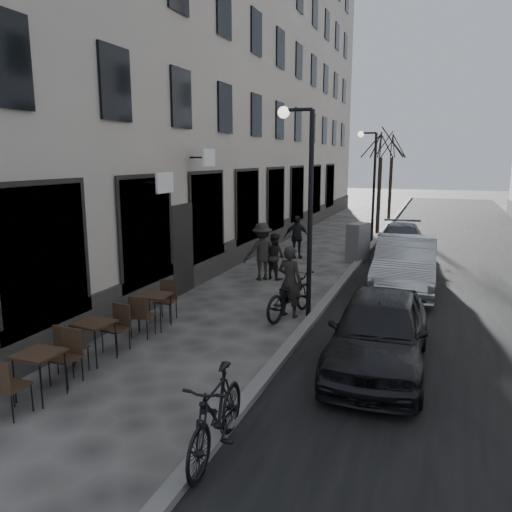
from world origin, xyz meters
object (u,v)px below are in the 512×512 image
Objects in this scene: bistro_set_b at (95,337)px; moped at (216,414)px; utility_cabinet at (358,243)px; bistro_set_c at (155,308)px; streetlamp_near at (304,189)px; car_far at (401,241)px; tree_far at (392,145)px; car_mid at (405,265)px; pedestrian_near at (275,256)px; streetlamp_far at (371,174)px; bistro_set_a at (40,370)px; pedestrian_far at (297,237)px; bicycle at (290,295)px; car_near at (379,331)px; tree_near at (381,142)px; pedestrian_mid at (262,251)px.

bistro_set_b is 0.84× the size of moped.
bistro_set_c is at bearing -90.32° from utility_cabinet.
car_far is at bearing 78.75° from streetlamp_near.
streetlamp_near is 21.05m from tree_far.
tree_far is 1.18× the size of car_mid.
streetlamp_far is at bearing -74.87° from pedestrian_near.
moped is (3.37, -0.45, 0.10)m from bistro_set_a.
pedestrian_far is at bearing 138.76° from car_mid.
utility_cabinet is (0.27, 7.14, -2.43)m from streetlamp_near.
bicycle is at bearing 140.82° from pedestrian_near.
pedestrian_far reaches higher than car_near.
tree_near is 9.14m from pedestrian_far.
streetlamp_near is 1.19× the size of car_near.
bistro_set_b is at bearing 95.82° from bistro_set_a.
streetlamp_far is 0.89× the size of tree_far.
bicycle is (-0.33, -21.22, -4.12)m from tree_far.
bicycle reaches higher than bistro_set_c.
bicycle is (2.59, 5.57, 0.06)m from bistro_set_a.
car_far is at bearing 94.42° from car_mid.
bistro_set_a is 1.07× the size of pedestrian_near.
utility_cabinet is 0.97× the size of pedestrian_near.
tree_near is at bearing 43.72° from pedestrian_far.
car_far is (1.73, 8.71, -2.51)m from streetlamp_near.
bistro_set_c is 0.85× the size of moped.
bicycle is 1.38× the size of pedestrian_near.
streetlamp_near reaches higher than pedestrian_far.
tree_far is 14.41m from utility_cabinet.
car_far is at bearing -6.82° from pedestrian_far.
tree_far reaches higher than car_near.
car_near is (2.12, -17.63, -3.93)m from tree_near.
streetlamp_far is at bearing 111.97° from utility_cabinet.
pedestrian_near is 0.31× the size of car_mid.
tree_far is 18.13m from pedestrian_near.
streetlamp_near is 3.38× the size of pedestrian_near.
tree_far is 27.27m from bistro_set_a.
pedestrian_near is at bearing 177.11° from pedestrian_mid.
tree_far is 1.28× the size of car_far.
utility_cabinet reaches higher than bistro_set_b.
bicycle is at bearing -106.70° from pedestrian_far.
car_near reaches higher than bistro_set_a.
car_near is at bearing -10.98° from bistro_set_c.
car_near is at bearing 150.91° from pedestrian_near.
moped is (0.52, -18.24, -2.58)m from streetlamp_far.
pedestrian_mid is (0.66, 8.94, 0.44)m from bistro_set_a.
tree_near reaches higher than car_mid.
bistro_set_b is 13.76m from car_far.
streetlamp_far is at bearing 114.30° from car_far.
tree_near reaches higher than utility_cabinet.
car_far is (3.92, 5.56, -0.28)m from pedestrian_mid.
utility_cabinet is at bearing -160.09° from pedestrian_mid.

